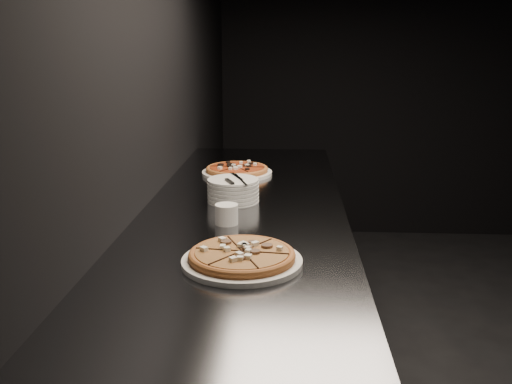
# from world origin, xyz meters

# --- Properties ---
(wall_left) EXTENTS (0.02, 5.00, 2.80)m
(wall_left) POSITION_xyz_m (-2.50, 0.00, 1.40)
(wall_left) COLOR black
(wall_left) RESTS_ON floor
(counter) EXTENTS (0.74, 2.44, 0.92)m
(counter) POSITION_xyz_m (-2.13, 0.00, 0.46)
(counter) COLOR slate
(counter) RESTS_ON floor
(pizza_mushroom) EXTENTS (0.33, 0.33, 0.04)m
(pizza_mushroom) POSITION_xyz_m (-2.09, -0.54, 0.94)
(pizza_mushroom) COLOR white
(pizza_mushroom) RESTS_ON counter
(pizza_tomato) EXTENTS (0.32, 0.32, 0.04)m
(pizza_tomato) POSITION_xyz_m (-2.21, 0.56, 0.94)
(pizza_tomato) COLOR white
(pizza_tomato) RESTS_ON counter
(plate_stack) EXTENTS (0.20, 0.20, 0.09)m
(plate_stack) POSITION_xyz_m (-2.18, 0.10, 0.96)
(plate_stack) COLOR white
(plate_stack) RESTS_ON counter
(cutlery) EXTENTS (0.07, 0.21, 0.01)m
(cutlery) POSITION_xyz_m (-2.17, 0.08, 1.01)
(cutlery) COLOR silver
(cutlery) RESTS_ON plate_stack
(ramekin) EXTENTS (0.08, 0.08, 0.07)m
(ramekin) POSITION_xyz_m (-2.17, -0.19, 0.96)
(ramekin) COLOR silver
(ramekin) RESTS_ON counter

